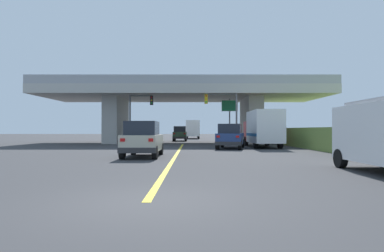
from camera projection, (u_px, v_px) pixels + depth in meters
ground at (185, 143)px, 37.67m from camera, size 160.00×160.00×0.00m
overpass_bridge at (185, 100)px, 37.72m from camera, size 31.89×10.96×7.09m
lane_divider_stripe at (178, 154)px, 20.73m from camera, size 0.20×27.72×0.01m
suv_lead at (144, 139)px, 18.39m from camera, size 1.96×4.37×2.02m
suv_crossing at (232, 136)px, 26.47m from camera, size 2.85×4.64×2.02m
box_truck at (264, 128)px, 28.33m from camera, size 2.33×6.86×3.18m
sedan_oncoming at (182, 134)px, 44.62m from camera, size 1.87×4.48×2.02m
traffic_signal_nearside at (227, 109)px, 32.67m from camera, size 3.33×0.36×5.74m
traffic_signal_farside at (139, 110)px, 33.66m from camera, size 2.50×0.36×5.63m
highway_sign at (231, 110)px, 35.49m from camera, size 1.79×0.17×4.97m
semi_truck_distant at (194, 129)px, 56.58m from camera, size 2.33×6.79×3.15m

